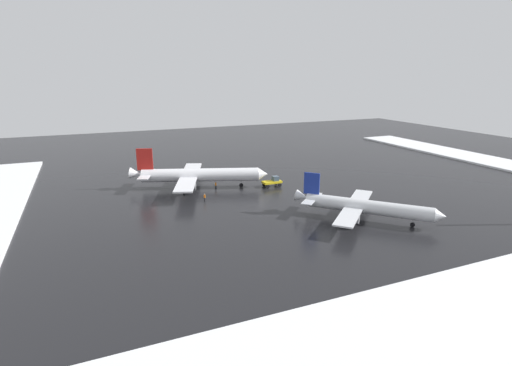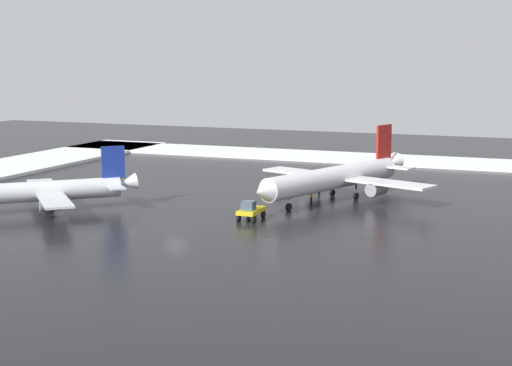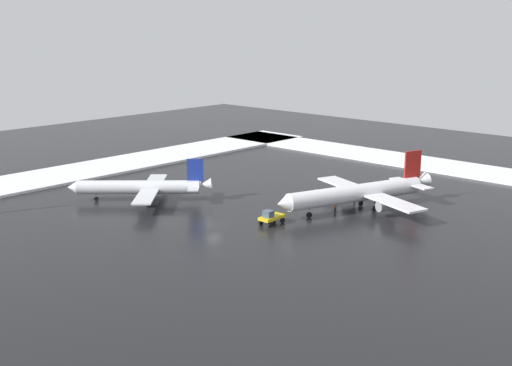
% 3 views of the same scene
% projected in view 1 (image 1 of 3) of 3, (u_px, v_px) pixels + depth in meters
% --- Properties ---
extents(ground_plane, '(240.00, 240.00, 0.00)m').
position_uv_depth(ground_plane, '(311.00, 191.00, 93.00)').
color(ground_plane, black).
extents(snow_bank_right, '(14.00, 116.00, 0.54)m').
position_uv_depth(snow_bank_right, '(506.00, 165.00, 118.41)').
color(snow_bank_right, white).
rests_on(snow_bank_right, ground_plane).
extents(airplane_distant_tail, '(31.56, 26.65, 9.69)m').
position_uv_depth(airplane_distant_tail, '(197.00, 175.00, 94.33)').
color(airplane_distant_tail, white).
rests_on(airplane_distant_tail, ground_plane).
extents(airplane_parked_portside, '(20.87, 21.72, 8.08)m').
position_uv_depth(airplane_parked_portside, '(364.00, 206.00, 73.60)').
color(airplane_parked_portside, silver).
rests_on(airplane_parked_portside, ground_plane).
extents(pushback_tug, '(4.65, 2.39, 2.50)m').
position_uv_depth(pushback_tug, '(273.00, 181.00, 96.12)').
color(pushback_tug, gold).
rests_on(pushback_tug, ground_plane).
extents(ground_crew_near_tug, '(0.36, 0.36, 1.71)m').
position_uv_depth(ground_crew_near_tug, '(205.00, 197.00, 84.90)').
color(ground_crew_near_tug, black).
rests_on(ground_crew_near_tug, ground_plane).
extents(ground_crew_by_nose_gear, '(0.36, 0.36, 1.71)m').
position_uv_depth(ground_crew_by_nose_gear, '(216.00, 185.00, 94.20)').
color(ground_crew_by_nose_gear, black).
rests_on(ground_crew_by_nose_gear, ground_plane).
extents(ground_crew_beside_wing, '(0.36, 0.36, 1.71)m').
position_uv_depth(ground_crew_beside_wing, '(184.00, 190.00, 89.98)').
color(ground_crew_beside_wing, black).
rests_on(ground_crew_beside_wing, ground_plane).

